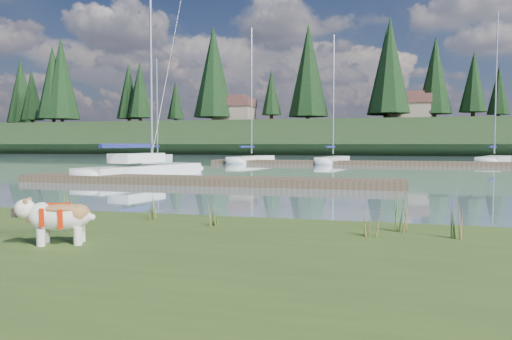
% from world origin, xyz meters
% --- Properties ---
extents(ground, '(200.00, 200.00, 0.00)m').
position_xyz_m(ground, '(0.00, 30.00, 0.00)').
color(ground, '#809EAA').
rests_on(ground, ground).
extents(bank, '(60.00, 9.00, 0.35)m').
position_xyz_m(bank, '(0.00, -6.00, 0.17)').
color(bank, '#354D1C').
rests_on(bank, ground).
extents(ridge, '(200.00, 20.00, 5.00)m').
position_xyz_m(ridge, '(0.00, 73.00, 2.50)').
color(ridge, black).
rests_on(ridge, ground).
extents(bulldog, '(0.99, 0.68, 0.59)m').
position_xyz_m(bulldog, '(-0.70, -4.42, 0.72)').
color(bulldog, silver).
rests_on(bulldog, bank).
extents(sailboat_main, '(3.41, 9.09, 12.82)m').
position_xyz_m(sailboat_main, '(-8.40, 13.23, 0.42)').
color(sailboat_main, white).
rests_on(sailboat_main, ground).
extents(dock_near, '(16.00, 2.00, 0.30)m').
position_xyz_m(dock_near, '(-4.00, 9.00, 0.15)').
color(dock_near, '#4C3D2C').
rests_on(dock_near, ground).
extents(dock_far, '(26.00, 2.20, 0.30)m').
position_xyz_m(dock_far, '(2.00, 30.00, 0.15)').
color(dock_far, '#4C3D2C').
rests_on(dock_far, ground).
extents(sailboat_bg_0, '(2.48, 6.91, 9.97)m').
position_xyz_m(sailboat_bg_0, '(-18.63, 34.95, 0.33)').
color(sailboat_bg_0, white).
rests_on(sailboat_bg_0, ground).
extents(sailboat_bg_1, '(2.64, 7.99, 11.72)m').
position_xyz_m(sailboat_bg_1, '(-8.22, 32.54, 0.33)').
color(sailboat_bg_1, white).
rests_on(sailboat_bg_1, ground).
extents(sailboat_bg_2, '(2.36, 7.20, 10.73)m').
position_xyz_m(sailboat_bg_2, '(-1.20, 32.51, 0.33)').
color(sailboat_bg_2, white).
rests_on(sailboat_bg_2, ground).
extents(sailboat_bg_3, '(4.49, 8.97, 12.94)m').
position_xyz_m(sailboat_bg_3, '(12.21, 37.56, 0.32)').
color(sailboat_bg_3, white).
rests_on(sailboat_bg_3, ground).
extents(weed_0, '(0.17, 0.14, 0.56)m').
position_xyz_m(weed_0, '(-0.57, -2.19, 0.58)').
color(weed_0, '#475B23').
rests_on(weed_0, bank).
extents(weed_1, '(0.17, 0.14, 0.57)m').
position_xyz_m(weed_1, '(0.68, -2.57, 0.59)').
color(weed_1, '#475B23').
rests_on(weed_1, bank).
extents(weed_2, '(0.17, 0.14, 0.76)m').
position_xyz_m(weed_2, '(3.55, -2.32, 0.67)').
color(weed_2, '#475B23').
rests_on(weed_2, bank).
extents(weed_3, '(0.17, 0.14, 0.49)m').
position_xyz_m(weed_3, '(-2.16, -2.17, 0.55)').
color(weed_3, '#475B23').
rests_on(weed_3, bank).
extents(weed_4, '(0.17, 0.14, 0.47)m').
position_xyz_m(weed_4, '(3.16, -2.82, 0.55)').
color(weed_4, '#475B23').
rests_on(weed_4, bank).
extents(weed_5, '(0.17, 0.14, 0.69)m').
position_xyz_m(weed_5, '(4.25, -2.65, 0.64)').
color(weed_5, '#475B23').
rests_on(weed_5, bank).
extents(mud_lip, '(60.00, 0.50, 0.14)m').
position_xyz_m(mud_lip, '(0.00, -1.60, 0.07)').
color(mud_lip, '#33281C').
rests_on(mud_lip, ground).
extents(conifer_0, '(5.72, 5.72, 14.15)m').
position_xyz_m(conifer_0, '(-55.00, 67.00, 12.64)').
color(conifer_0, '#382619').
rests_on(conifer_0, ridge).
extents(conifer_1, '(4.40, 4.40, 11.30)m').
position_xyz_m(conifer_1, '(-40.00, 71.00, 11.28)').
color(conifer_1, '#382619').
rests_on(conifer_1, ridge).
extents(conifer_2, '(6.60, 6.60, 16.05)m').
position_xyz_m(conifer_2, '(-25.00, 68.00, 13.54)').
color(conifer_2, '#382619').
rests_on(conifer_2, ridge).
extents(conifer_3, '(4.84, 4.84, 12.25)m').
position_xyz_m(conifer_3, '(-10.00, 72.00, 11.74)').
color(conifer_3, '#382619').
rests_on(conifer_3, ridge).
extents(conifer_4, '(6.16, 6.16, 15.10)m').
position_xyz_m(conifer_4, '(3.00, 66.00, 13.09)').
color(conifer_4, '#382619').
rests_on(conifer_4, ridge).
extents(conifer_5, '(3.96, 3.96, 10.35)m').
position_xyz_m(conifer_5, '(15.00, 70.00, 10.83)').
color(conifer_5, '#382619').
rests_on(conifer_5, ridge).
extents(house_0, '(6.30, 5.30, 4.65)m').
position_xyz_m(house_0, '(-22.00, 70.00, 7.31)').
color(house_0, gray).
rests_on(house_0, ridge).
extents(house_1, '(6.30, 5.30, 4.65)m').
position_xyz_m(house_1, '(6.00, 71.00, 7.31)').
color(house_1, gray).
rests_on(house_1, ridge).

